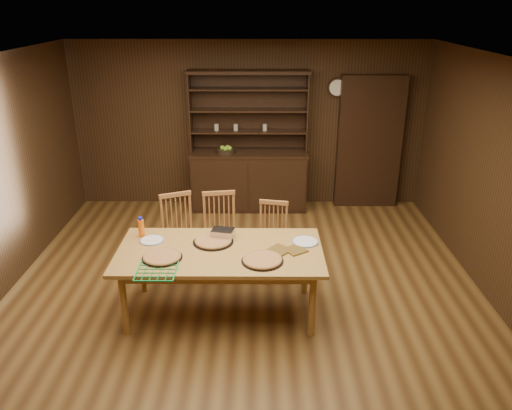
{
  "coord_description": "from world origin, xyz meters",
  "views": [
    {
      "loc": [
        0.16,
        -4.76,
        3.14
      ],
      "look_at": [
        0.13,
        0.4,
        1.01
      ],
      "focal_mm": 35.0,
      "sensor_mm": 36.0,
      "label": 1
    }
  ],
  "objects_px": {
    "dining_table": "(220,256)",
    "chair_center": "(220,231)",
    "china_hutch": "(249,173)",
    "chair_right": "(272,236)",
    "juice_bottle": "(141,228)",
    "chair_left": "(179,232)"
  },
  "relations": [
    {
      "from": "dining_table",
      "to": "chair_center",
      "type": "relative_size",
      "value": 2.09
    },
    {
      "from": "china_hutch",
      "to": "chair_right",
      "type": "relative_size",
      "value": 2.4
    },
    {
      "from": "chair_center",
      "to": "juice_bottle",
      "type": "distance_m",
      "value": 1.05
    },
    {
      "from": "chair_right",
      "to": "juice_bottle",
      "type": "distance_m",
      "value": 1.6
    },
    {
      "from": "china_hutch",
      "to": "juice_bottle",
      "type": "bearing_deg",
      "value": -113.02
    },
    {
      "from": "dining_table",
      "to": "juice_bottle",
      "type": "distance_m",
      "value": 0.94
    },
    {
      "from": "chair_left",
      "to": "juice_bottle",
      "type": "bearing_deg",
      "value": -140.26
    },
    {
      "from": "dining_table",
      "to": "chair_left",
      "type": "relative_size",
      "value": 2.11
    },
    {
      "from": "china_hutch",
      "to": "chair_left",
      "type": "xyz_separation_m",
      "value": [
        -0.81,
        -2.04,
        -0.06
      ]
    },
    {
      "from": "juice_bottle",
      "to": "dining_table",
      "type": "bearing_deg",
      "value": -19.75
    },
    {
      "from": "china_hutch",
      "to": "chair_left",
      "type": "distance_m",
      "value": 2.2
    },
    {
      "from": "chair_center",
      "to": "juice_bottle",
      "type": "relative_size",
      "value": 4.46
    },
    {
      "from": "chair_center",
      "to": "juice_bottle",
      "type": "bearing_deg",
      "value": -152.31
    },
    {
      "from": "china_hutch",
      "to": "juice_bottle",
      "type": "xyz_separation_m",
      "value": [
        -1.12,
        -2.63,
        0.26
      ]
    },
    {
      "from": "chair_left",
      "to": "chair_center",
      "type": "bearing_deg",
      "value": -20.83
    },
    {
      "from": "juice_bottle",
      "to": "chair_center",
      "type": "bearing_deg",
      "value": 36.7
    },
    {
      "from": "chair_center",
      "to": "chair_right",
      "type": "height_order",
      "value": "chair_center"
    },
    {
      "from": "dining_table",
      "to": "chair_center",
      "type": "xyz_separation_m",
      "value": [
        -0.07,
        0.91,
        -0.14
      ]
    },
    {
      "from": "china_hutch",
      "to": "juice_bottle",
      "type": "distance_m",
      "value": 2.87
    },
    {
      "from": "chair_right",
      "to": "chair_center",
      "type": "bearing_deg",
      "value": -170.63
    },
    {
      "from": "chair_left",
      "to": "juice_bottle",
      "type": "distance_m",
      "value": 0.74
    },
    {
      "from": "chair_left",
      "to": "chair_center",
      "type": "xyz_separation_m",
      "value": [
        0.5,
        0.02,
        0.01
      ]
    }
  ]
}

